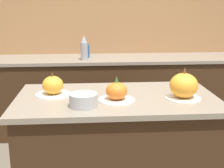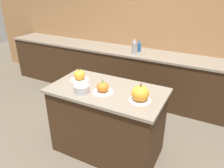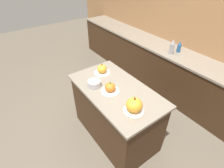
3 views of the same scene
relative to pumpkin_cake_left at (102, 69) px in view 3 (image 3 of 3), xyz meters
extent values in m
plane|color=#665B4C|center=(0.43, -0.07, -0.96)|extent=(12.00, 12.00, 0.00)
cube|color=#9E7047|center=(0.43, 1.79, 0.29)|extent=(8.00, 0.06, 2.50)
cube|color=#382314|center=(0.43, -0.07, -0.53)|extent=(1.30, 0.69, 0.87)
cube|color=gray|center=(0.43, -0.07, -0.08)|extent=(1.36, 0.75, 0.03)
cube|color=#382314|center=(0.43, 1.46, -0.53)|extent=(6.00, 0.56, 0.87)
cube|color=gray|center=(0.43, 1.46, -0.08)|extent=(6.00, 0.60, 0.03)
cylinder|color=white|center=(0.00, 0.00, -0.06)|extent=(0.24, 0.24, 0.01)
ellipsoid|color=orange|center=(0.00, 0.00, 0.01)|extent=(0.14, 0.14, 0.12)
cone|color=#4C2D14|center=(0.00, 0.00, 0.09)|extent=(0.02, 0.02, 0.04)
cylinder|color=white|center=(0.43, -0.16, -0.06)|extent=(0.24, 0.24, 0.01)
ellipsoid|color=orange|center=(0.43, -0.16, 0.00)|extent=(0.14, 0.14, 0.11)
cone|color=#38702D|center=(0.43, -0.16, 0.08)|extent=(0.02, 0.02, 0.05)
cylinder|color=white|center=(0.87, -0.15, -0.06)|extent=(0.23, 0.23, 0.01)
ellipsoid|color=orange|center=(0.87, -0.15, 0.03)|extent=(0.19, 0.19, 0.16)
cone|color=brown|center=(0.87, -0.15, 0.13)|extent=(0.03, 0.03, 0.05)
cylinder|color=#99999E|center=(0.20, 1.33, 0.04)|extent=(0.08, 0.08, 0.19)
cone|color=#99999E|center=(0.20, 1.33, 0.17)|extent=(0.07, 0.07, 0.08)
cylinder|color=#235184|center=(0.23, 1.50, 0.01)|extent=(0.07, 0.07, 0.14)
cone|color=#235184|center=(0.23, 1.50, 0.11)|extent=(0.06, 0.06, 0.06)
cylinder|color=#ADADB2|center=(0.21, -0.26, -0.02)|extent=(0.17, 0.17, 0.08)
camera|label=1|loc=(0.25, -2.09, 0.56)|focal=50.00mm
camera|label=2|loc=(1.53, -2.05, 1.09)|focal=35.00mm
camera|label=3|loc=(1.86, -1.17, 1.36)|focal=28.00mm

